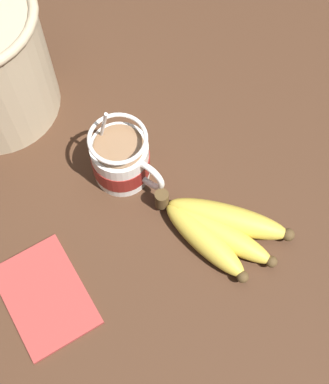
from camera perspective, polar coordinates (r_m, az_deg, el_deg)
table at (r=80.88cm, az=-4.19°, el=-0.23°), size 136.76×136.76×2.96cm
coffee_mug at (r=77.35cm, az=-4.62°, el=3.47°), size 12.82×8.50×14.19cm
banana_bunch at (r=75.02cm, az=5.73°, el=-3.98°), size 19.13×12.55×4.32cm
napkin at (r=75.06cm, az=-12.59°, el=-10.77°), size 17.26×14.81×0.60cm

